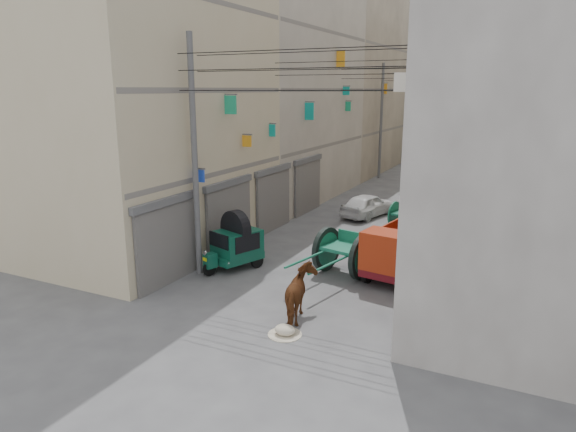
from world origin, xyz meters
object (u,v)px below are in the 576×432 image
Objects in this scene: distant_car_grey at (447,176)px; distant_car_green at (436,158)px; mini_truck at (395,255)px; distant_car_white at (368,205)px; feed_sack at (285,330)px; horse at (301,294)px; tonga_cart at (344,252)px; auto_rickshaw at (236,243)px; second_cart at (407,216)px.

distant_car_grey is 9.74m from distant_car_green.
distant_car_white is (-3.51, 8.21, -0.30)m from mini_truck.
feed_sack is 0.16× the size of distant_car_white.
horse is (-0.02, 1.04, 0.60)m from feed_sack.
tonga_cart is 2.09× the size of horse.
mini_truck is at bearing 33.15° from auto_rickshaw.
second_cart reaches higher than distant_car_white.
distant_car_white is (-1.79, 8.45, -0.23)m from tonga_cart.
tonga_cart is 6.88m from second_cart.
distant_car_green is at bearing -74.33° from distant_car_white.
horse is at bearing -80.29° from distant_car_grey.
auto_rickshaw is 5.53m from feed_sack.
distant_car_green is at bearing 106.90° from mini_truck.
second_cart is at bearing -110.40° from horse.
horse reaches higher than distant_car_green.
distant_car_white is (-1.95, 12.31, -0.15)m from horse.
second_cart is 10.72m from horse.
distant_car_green is at bearing 114.90° from distant_car_grey.
second_cart is 0.92× the size of horse.
second_cart is at bearing 80.29° from distant_car_green.
distant_car_green is (-2.15, 28.54, -0.28)m from tonga_cart.
second_cart is 0.44× the size of distant_car_green.
second_cart is 0.46× the size of distant_car_grey.
mini_truck reaches higher than distant_car_white.
mini_truck is 0.98× the size of distant_car_grey.
tonga_cart reaches higher than horse.
mini_truck is at bearing -128.96° from horse.
feed_sack is (0.18, -4.90, -0.68)m from tonga_cart.
distant_car_grey is at bearing 104.32° from second_cart.
tonga_cart reaches higher than feed_sack.
second_cart is at bearing 97.69° from tonga_cart.
mini_truck reaches higher than feed_sack.
tonga_cart is (3.69, 1.03, -0.13)m from auto_rickshaw.
feed_sack is (-1.54, -5.14, -0.75)m from mini_truck.
auto_rickshaw reaches higher than feed_sack.
distant_car_green is at bearing 93.98° from feed_sack.
distant_car_white is at bearing -91.11° from distant_car_grey.
feed_sack is at bearing -80.22° from distant_car_grey.
tonga_cart is 2.27× the size of second_cart.
tonga_cart is 1.07× the size of distant_car_white.
feed_sack is at bearing 77.10° from distant_car_green.
horse is 32.48m from distant_car_green.
distant_car_grey is (-1.39, 18.87, -0.30)m from mini_truck.
distant_car_grey is (2.12, 10.67, -0.00)m from distant_car_white.
mini_truck is 6.71m from second_cart.
auto_rickshaw is at bearing -151.92° from tonga_cart.
mini_truck is at bearing 20.68° from tonga_cart.
auto_rickshaw is 1.35× the size of horse.
auto_rickshaw is at bearing -54.49° from horse.
mini_truck is at bearing 80.90° from distant_car_green.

